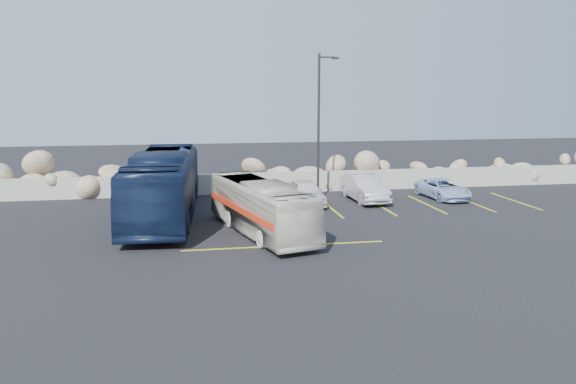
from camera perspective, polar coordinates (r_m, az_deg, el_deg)
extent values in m
plane|color=black|center=(22.08, 2.29, -5.52)|extent=(90.00, 90.00, 0.00)
cube|color=gray|center=(33.51, -2.08, 0.95)|extent=(60.00, 0.40, 1.20)
cube|color=gold|center=(28.47, -5.66, -1.96)|extent=(0.12, 5.00, 0.01)
cube|color=gold|center=(29.29, 4.34, -1.60)|extent=(0.12, 5.00, 0.01)
cube|color=gold|center=(30.06, 9.34, -1.40)|extent=(0.12, 5.00, 0.01)
cube|color=gold|center=(31.02, 13.87, -1.21)|extent=(0.12, 5.00, 0.01)
cube|color=gold|center=(32.15, 18.12, -1.02)|extent=(0.12, 5.00, 0.01)
cube|color=gold|center=(33.45, 22.05, -0.85)|extent=(0.12, 5.00, 0.01)
cube|color=gold|center=(22.09, -0.37, -5.49)|extent=(8.00, 0.12, 0.01)
cylinder|color=#292624|center=(31.14, 3.12, 6.54)|extent=(0.14, 0.14, 8.00)
cylinder|color=#292624|center=(31.24, 4.01, 13.51)|extent=(0.90, 0.08, 0.08)
cube|color=#292624|center=(31.35, 4.83, 13.40)|extent=(0.35, 0.18, 0.12)
imported|color=beige|center=(23.83, -2.81, -1.53)|extent=(3.92, 8.39, 2.28)
imported|color=#0F1A33|center=(27.06, -12.54, 0.66)|extent=(3.39, 11.71, 3.22)
imported|color=silver|center=(29.98, 1.81, -0.03)|extent=(1.74, 3.95, 1.32)
imported|color=#AFAFB4|center=(31.20, 7.80, 0.38)|extent=(1.72, 4.38, 1.42)
imported|color=#9BB7DC|center=(32.88, 15.47, 0.31)|extent=(2.12, 4.07, 1.10)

